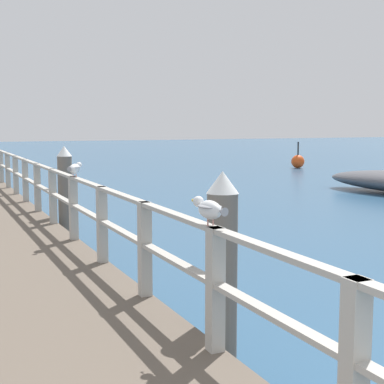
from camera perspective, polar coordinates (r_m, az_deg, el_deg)
The scene contains 6 objects.
pier_railing at distance 13.63m, azimuth -16.49°, elevation 1.64°, with size 0.12×25.74×0.99m.
dock_piling_near at distance 5.20m, azimuth 3.05°, elevation -8.31°, with size 0.29×0.29×1.91m.
dock_piling_far at distance 11.28m, azimuth -12.66°, elevation -0.25°, with size 0.29×0.29×1.91m.
seagull_foreground at distance 4.45m, azimuth 1.76°, elevation -1.67°, with size 0.20×0.48×0.21m.
seagull_background at distance 8.74m, azimuth -11.74°, elevation 2.37°, with size 0.31×0.42×0.21m.
channel_buoy at distance 30.72m, azimuth 10.64°, elevation 3.06°, with size 0.70×0.70×1.40m.
Camera 1 is at (-0.76, 0.18, 2.32)m, focal length 52.82 mm.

